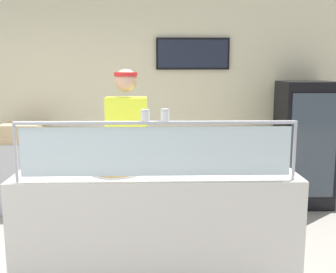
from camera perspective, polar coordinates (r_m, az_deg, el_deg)
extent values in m
plane|color=gray|center=(4.21, -1.59, -15.22)|extent=(12.00, 12.00, 0.00)
cube|color=beige|center=(5.51, -1.69, 5.30)|extent=(6.62, 0.08, 2.70)
cube|color=black|center=(5.45, 3.50, 11.55)|extent=(0.96, 0.04, 0.41)
cube|color=#1E2333|center=(5.43, 3.52, 11.55)|extent=(0.91, 0.01, 0.36)
cube|color=silver|center=(3.41, -1.60, -12.69)|extent=(2.22, 0.67, 0.95)
cylinder|color=#B2B5BC|center=(3.11, -20.67, -2.11)|extent=(0.02, 0.02, 0.44)
cylinder|color=#B2B5BC|center=(3.11, 17.35, -1.92)|extent=(0.02, 0.02, 0.44)
cube|color=silver|center=(2.94, -1.66, -2.13)|extent=(1.96, 0.01, 0.36)
cube|color=#B2B5BC|center=(2.90, -1.68, 1.96)|extent=(2.02, 0.06, 0.02)
cylinder|color=#9EA0A8|center=(3.25, -7.24, -4.95)|extent=(0.42, 0.42, 0.01)
cylinder|color=tan|center=(3.25, -7.24, -4.70)|extent=(0.40, 0.40, 0.02)
cylinder|color=#D65B2D|center=(3.24, -7.25, -4.49)|extent=(0.34, 0.34, 0.01)
cube|color=#ADAFB7|center=(3.22, -6.85, -4.48)|extent=(0.15, 0.29, 0.01)
cylinder|color=white|center=(2.90, -3.21, 2.81)|extent=(0.06, 0.06, 0.07)
cylinder|color=white|center=(2.90, -3.21, 2.62)|extent=(0.06, 0.06, 0.04)
cylinder|color=silver|center=(2.89, -3.22, 3.66)|extent=(0.06, 0.06, 0.02)
cylinder|color=white|center=(2.90, -0.42, 2.87)|extent=(0.06, 0.06, 0.07)
cylinder|color=red|center=(2.90, -0.42, 2.65)|extent=(0.05, 0.05, 0.05)
cylinder|color=silver|center=(2.89, -0.42, 3.75)|extent=(0.06, 0.06, 0.02)
cylinder|color=#23232D|center=(3.99, -7.24, -9.36)|extent=(0.13, 0.13, 0.95)
cylinder|color=#23232D|center=(3.98, -4.05, -9.38)|extent=(0.13, 0.13, 0.95)
cube|color=#D8EA33|center=(3.80, -5.84, 1.36)|extent=(0.38, 0.21, 0.55)
sphere|color=tan|center=(3.77, -5.95, 7.85)|extent=(0.21, 0.21, 0.21)
cylinder|color=red|center=(3.76, -5.97, 8.73)|extent=(0.21, 0.21, 0.04)
cylinder|color=tan|center=(3.59, -3.20, -0.63)|extent=(0.08, 0.34, 0.08)
cube|color=black|center=(5.48, 18.60, -1.03)|extent=(0.66, 0.58, 1.60)
cube|color=#38424C|center=(5.20, 19.75, -1.29)|extent=(0.56, 0.02, 1.28)
cylinder|color=blue|center=(5.23, 17.51, -0.57)|extent=(0.06, 0.06, 0.20)
cylinder|color=red|center=(5.27, 18.74, -0.56)|extent=(0.06, 0.06, 0.20)
cylinder|color=blue|center=(5.31, 19.95, -0.55)|extent=(0.06, 0.06, 0.20)
cylinder|color=green|center=(5.36, 21.14, -0.54)|extent=(0.06, 0.06, 0.20)
cube|color=#B7BABF|center=(5.43, -19.34, -5.13)|extent=(0.70, 0.55, 0.87)
cube|color=tan|center=(5.34, -19.55, -0.40)|extent=(0.50, 0.50, 0.04)
cube|color=tan|center=(5.33, -19.62, 0.08)|extent=(0.48, 0.48, 0.04)
cube|color=tan|center=(5.33, -19.71, 0.55)|extent=(0.50, 0.50, 0.04)
cube|color=tan|center=(5.31, -19.54, 1.03)|extent=(0.49, 0.49, 0.04)
cube|color=tan|center=(5.31, -19.73, 1.51)|extent=(0.50, 0.50, 0.04)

